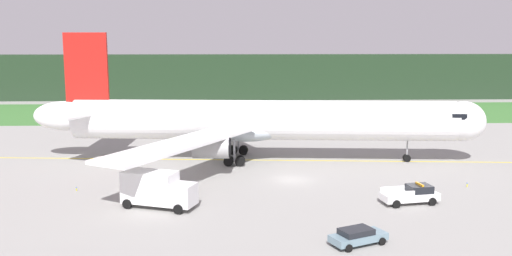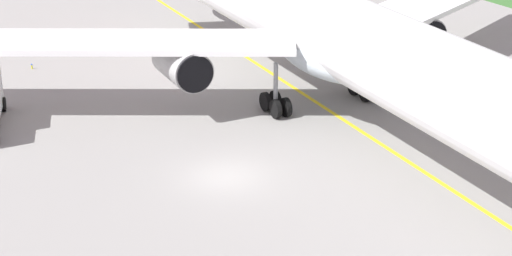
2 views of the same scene
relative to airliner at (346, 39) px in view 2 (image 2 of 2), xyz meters
The scene contains 4 objects.
ground 11.75m from the airliner, 71.10° to the right, with size 320.00×320.00×0.00m, color gray.
taxiway_centerline_main 5.16m from the airliner, ahead, with size 76.64×0.30×0.01m, color yellow.
airliner is the anchor object (origin of this frame).
taxiway_edge_light_west 23.92m from the airliner, 144.68° to the right, with size 0.12×0.12×0.39m.
Camera 2 is at (35.77, -19.17, 19.68)m, focal length 60.13 mm.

